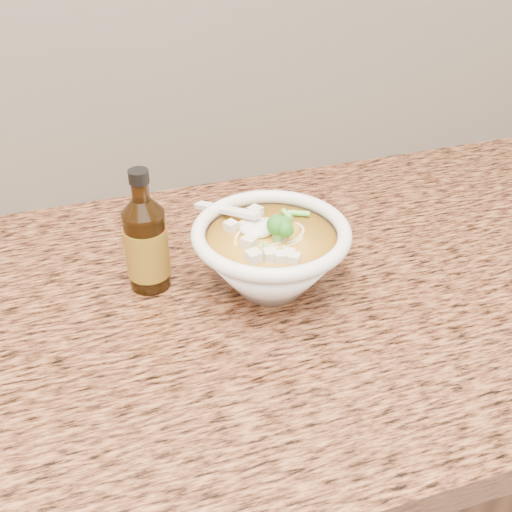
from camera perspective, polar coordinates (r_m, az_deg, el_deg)
name	(u,v)px	position (r m, az deg, el deg)	size (l,w,h in m)	color
counter_slab	(74,340)	(0.82, -15.91, -7.20)	(4.00, 0.68, 0.04)	#935D36
soup_bowl	(271,256)	(0.81, 1.32, 0.00)	(0.20, 0.21, 0.11)	white
hot_sauce_bottle	(146,244)	(0.82, -9.72, 1.03)	(0.07, 0.07, 0.17)	#301B06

